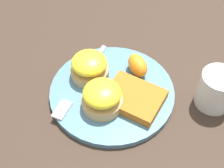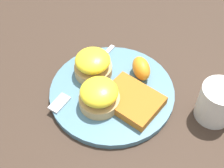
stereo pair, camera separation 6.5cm
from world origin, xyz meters
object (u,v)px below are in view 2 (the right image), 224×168
hashbrown_patty (132,100)px  cup (218,103)px  sandwich_benedict_right (99,95)px  fork (81,80)px  orange_wedge (141,68)px  sandwich_benedict_left (93,64)px

hashbrown_patty → cup: size_ratio=1.12×
sandwich_benedict_right → hashbrown_patty: 0.07m
hashbrown_patty → fork: size_ratio=0.51×
fork → sandwich_benedict_right: bearing=-21.1°
sandwich_benedict_right → hashbrown_patty: (0.05, 0.04, -0.02)m
orange_wedge → cup: bearing=0.9°
orange_wedge → cup: 0.17m
sandwich_benedict_left → cup: 0.27m
orange_wedge → cup: size_ratio=0.58×
sandwich_benedict_right → sandwich_benedict_left: bearing=135.2°
sandwich_benedict_left → hashbrown_patty: (0.12, -0.02, -0.02)m
fork → cup: cup is taller
hashbrown_patty → sandwich_benedict_left: bearing=169.0°
fork → cup: 0.29m
sandwich_benedict_right → hashbrown_patty: bearing=36.2°
sandwich_benedict_left → fork: bearing=-103.1°
cup → sandwich_benedict_right: bearing=-149.5°
sandwich_benedict_right → orange_wedge: (0.03, 0.12, -0.01)m
hashbrown_patty → sandwich_benedict_right: bearing=-143.8°
sandwich_benedict_left → sandwich_benedict_right: 0.09m
sandwich_benedict_right → fork: sandwich_benedict_right is taller
sandwich_benedict_right → orange_wedge: 0.12m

